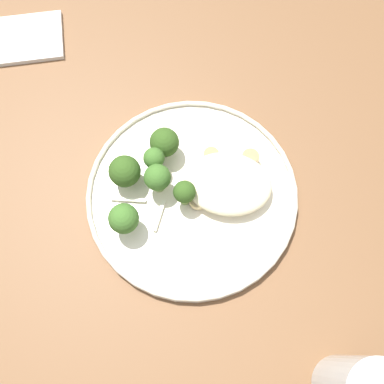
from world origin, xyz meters
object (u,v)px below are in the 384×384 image
Objects in this scene: seared_scallop_right_edge at (198,200)px; broccoli_floret_center_pile at (125,172)px; broccoli_floret_right_tilted at (154,160)px; seared_scallop_front_small at (205,179)px; folded_napkin at (15,40)px; dinner_plate at (192,195)px; seared_scallop_on_noodles at (250,158)px; broccoli_floret_rear_charred at (156,178)px; broccoli_floret_beside_noodles at (184,193)px; seared_scallop_half_hidden at (248,174)px; broccoli_floret_front_edge at (163,142)px; seared_scallop_rear_pale at (224,184)px; seared_scallop_tiny_bay at (211,156)px; broccoli_floret_left_leaning at (124,219)px.

broccoli_floret_center_pile is (-0.10, 0.02, 0.02)m from seared_scallop_right_edge.
broccoli_floret_right_tilted reaches higher than seared_scallop_right_edge.
seared_scallop_front_small is 0.39m from folded_napkin.
seared_scallop_front_small is 0.19× the size of folded_napkin.
dinner_plate is 11.68× the size of seared_scallop_on_noodles.
broccoli_floret_rear_charred reaches higher than seared_scallop_front_small.
dinner_plate is 1.93× the size of folded_napkin.
broccoli_floret_beside_noodles is at bearing -36.64° from folded_napkin.
seared_scallop_half_hidden is 0.43m from folded_napkin.
broccoli_floret_beside_noodles is at bearing -40.89° from broccoli_floret_right_tilted.
seared_scallop_front_small reaches higher than seared_scallop_half_hidden.
seared_scallop_right_edge is 0.46× the size of broccoli_floret_rear_charred.
broccoli_floret_center_pile is at bearing -130.74° from broccoli_floret_front_edge.
seared_scallop_half_hidden is at bearing -91.15° from seared_scallop_on_noodles.
seared_scallop_on_noodles is 0.70× the size of seared_scallop_rear_pale.
broccoli_floret_rear_charred is at bearing -170.80° from seared_scallop_rear_pale.
broccoli_floret_front_edge and broccoli_floret_right_tilted have the same top height.
broccoli_floret_center_pile is at bearing -156.24° from seared_scallop_tiny_bay.
broccoli_floret_left_leaning reaches higher than broccoli_floret_center_pile.
broccoli_floret_front_edge is 0.99× the size of broccoli_floret_right_tilted.
seared_scallop_tiny_bay reaches higher than dinner_plate.
seared_scallop_right_edge is (-0.01, -0.03, -0.00)m from seared_scallop_front_small.
broccoli_floret_beside_noodles is (-0.08, -0.05, 0.02)m from seared_scallop_half_hidden.
broccoli_floret_beside_noodles is 0.06m from broccoli_floret_right_tilted.
dinner_plate is at bearing 52.80° from broccoli_floret_beside_noodles.
seared_scallop_half_hidden is 0.13m from broccoli_floret_rear_charred.
broccoli_floret_rear_charred is 0.05m from broccoli_floret_front_edge.
broccoli_floret_left_leaning reaches higher than broccoli_floret_front_edge.
seared_scallop_rear_pale is at bearing -6.63° from broccoli_floret_right_tilted.
seared_scallop_right_edge is 0.48× the size of broccoli_floret_front_edge.
folded_napkin is at bearing 155.00° from seared_scallop_half_hidden.
dinner_plate is 0.10m from broccoli_floret_left_leaning.
broccoli_floret_left_leaning reaches higher than broccoli_floret_beside_noodles.
folded_napkin is (-0.32, 0.22, -0.00)m from dinner_plate.
broccoli_floret_front_edge reaches higher than seared_scallop_right_edge.
seared_scallop_half_hidden is at bearing 36.95° from seared_scallop_right_edge.
seared_scallop_half_hidden is 0.53× the size of broccoli_floret_left_leaning.
seared_scallop_on_noodles is 0.49× the size of broccoli_floret_beside_noodles.
broccoli_floret_center_pile reaches higher than seared_scallop_on_noodles.
folded_napkin is at bearing 157.87° from seared_scallop_on_noodles.
seared_scallop_tiny_bay is at bearing -175.93° from seared_scallop_on_noodles.
broccoli_floret_right_tilted is at bearing 74.71° from broccoli_floret_left_leaning.
seared_scallop_right_edge is at bearing -99.20° from seared_scallop_front_small.
broccoli_floret_left_leaning is 1.01× the size of broccoli_floret_rear_charred.
seared_scallop_rear_pale is at bearing 4.64° from broccoli_floret_center_pile.
broccoli_floret_right_tilted is (-0.05, 0.04, 0.00)m from broccoli_floret_beside_noodles.
seared_scallop_front_small is 1.12× the size of seared_scallop_on_noodles.
seared_scallop_on_noodles is (0.07, 0.06, 0.01)m from dinner_plate.
seared_scallop_tiny_bay is at bearing 71.53° from dinner_plate.
seared_scallop_half_hidden is 0.54× the size of broccoli_floret_rear_charred.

